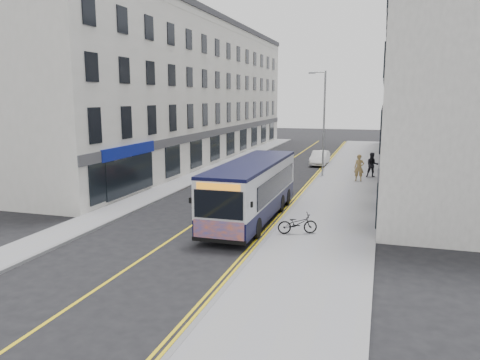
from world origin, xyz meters
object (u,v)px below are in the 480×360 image
Objects in this scene: pedestrian_near at (359,168)px; car_white at (320,158)px; streetlamp at (323,120)px; bicycle at (297,224)px; pedestrian_far at (372,165)px; city_bus at (252,188)px; car_maroon at (217,178)px.

pedestrian_near reaches higher than car_white.
streetlamp is 16.44m from bicycle.
pedestrian_near is at bearing -28.98° from streetlamp.
city_bus is at bearing -120.25° from pedestrian_far.
city_bus is (-1.72, -13.72, -2.78)m from streetlamp.
pedestrian_far is at bearing 68.80° from city_bus.
car_maroon is at bearing 15.35° from bicycle.
bicycle is 11.84m from car_maroon.
car_white is (-0.97, 6.46, -3.75)m from streetlamp.
bicycle is 16.56m from pedestrian_far.
bicycle is 14.51m from pedestrian_near.
pedestrian_near is 1.03× the size of pedestrian_far.
bicycle is at bearing -108.66° from pedestrian_far.
car_maroon reaches higher than bicycle.
streetlamp is 5.02m from pedestrian_far.
city_bus is 2.54× the size of car_maroon.
pedestrian_near is 2.13m from pedestrian_far.
city_bus reaches higher than pedestrian_near.
car_maroon is at bearing 122.06° from city_bus.
pedestrian_near reaches higher than car_maroon.
pedestrian_near is at bearing -149.86° from car_maroon.
city_bus is at bearing 123.53° from car_maroon.
streetlamp is at bearing 176.40° from pedestrian_far.
car_white is at bearing -17.04° from bicycle.
bicycle is 22.51m from car_white.
car_maroon is at bearing -133.41° from streetlamp.
streetlamp is 4.56× the size of bicycle.
streetlamp is 4.66m from pedestrian_near.
city_bus reaches higher than car_maroon.
bicycle is at bearing -97.97° from pedestrian_near.
pedestrian_far reaches higher than car_white.
city_bus is 20.22m from car_white.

